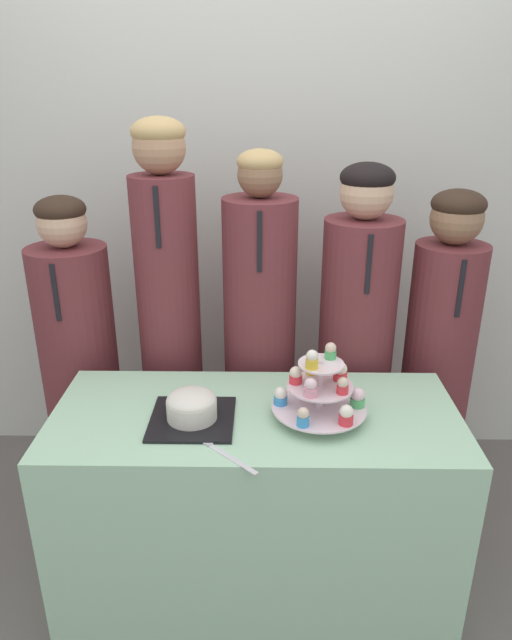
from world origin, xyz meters
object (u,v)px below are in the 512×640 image
Objects in this scene: student_0 at (81,373)px; student_2 at (260,356)px; student_1 at (171,336)px; student_3 at (354,360)px; cake_knife at (213,447)px; student_4 at (437,369)px; round_cake at (192,407)px; cupcake_stand at (321,389)px.

student_2 is (0.75, 0.00, 0.08)m from student_0.
student_1 is at bearing -180.00° from student_2.
student_3 is (1.14, 0.00, 0.07)m from student_0.
student_2 reaches higher than cake_knife.
student_0 is at bearing 180.00° from student_4.
round_cake is 0.16× the size of student_1.
student_4 is (0.34, -0.00, -0.04)m from student_3.
student_1 is 1.10× the size of student_3.
student_2 is 0.39m from student_3.
cake_knife is 0.13× the size of student_1.
student_1 is (-0.56, 0.52, -0.05)m from cupcake_stand.
student_3 reaches higher than student_4.
student_2 is 1.03× the size of student_3.
cake_knife is 1.11m from student_4.
student_3 is at bearing 0.00° from student_0.
student_0 is 0.89× the size of student_2.
cupcake_stand is (0.33, 0.17, 0.10)m from cake_knife.
student_2 reaches higher than student_4.
student_1 is at bearing -180.00° from student_3.
student_4 is at bearing 82.28° from cake_knife.
student_0 is at bearing 134.40° from round_cake.
cake_knife is at bearing -152.46° from cupcake_stand.
round_cake is at bearing -176.43° from cupcake_stand.
student_3 reaches higher than cupcake_stand.
cupcake_stand is at bearing -69.19° from student_2.
student_0 is (-0.94, 0.52, -0.22)m from cupcake_stand.
student_2 is 1.10× the size of student_4.
round_cake is at bearing -137.71° from student_3.
cake_knife is at bearing -71.83° from student_1.
student_4 reaches higher than student_0.
student_0 is at bearing 151.10° from cupcake_stand.
student_4 is (1.09, -0.00, -0.14)m from student_1.
round_cake is at bearing -111.09° from student_2.
student_4 is at bearing -0.00° from student_1.
student_3 is (0.60, 0.55, -0.10)m from round_cake.
cake_knife is at bearing -127.04° from student_3.
round_cake is at bearing -74.62° from student_1.
student_2 is (0.36, 0.00, -0.09)m from student_1.
student_1 reaches higher than student_0.
cake_knife is (0.08, -0.15, -0.05)m from round_cake.
cake_knife is 0.15× the size of student_0.
student_4 is at bearing -0.00° from student_2.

